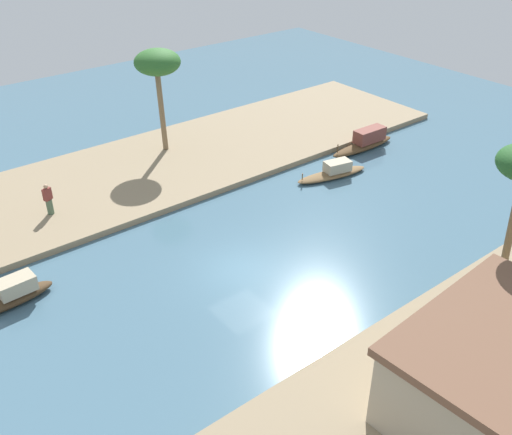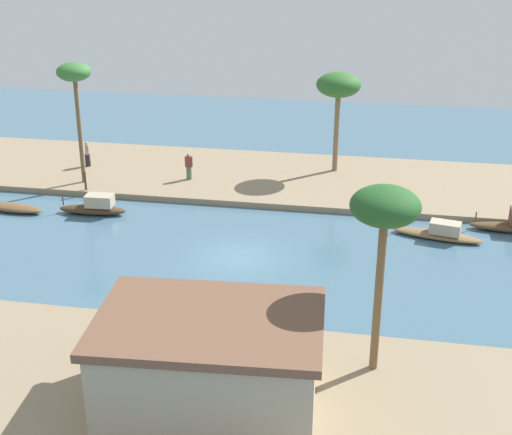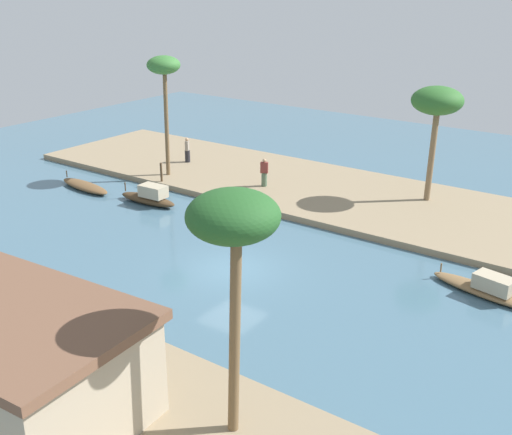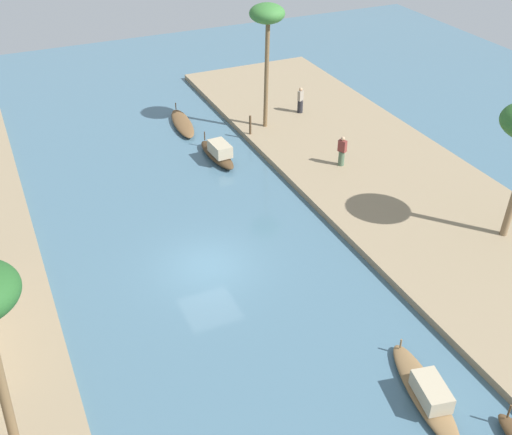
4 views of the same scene
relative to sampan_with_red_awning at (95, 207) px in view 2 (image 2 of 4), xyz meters
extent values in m
plane|color=#476B7F|center=(-9.32, 4.17, -0.45)|extent=(68.52, 68.52, 0.00)
cube|color=#937F60|center=(-9.32, -7.52, -0.28)|extent=(45.15, 10.02, 0.35)
cube|color=#937F60|center=(-9.32, 15.86, -0.28)|extent=(45.15, 10.02, 0.35)
cylinder|color=brown|center=(-21.50, -1.70, 0.27)|extent=(0.07, 0.07, 0.58)
ellipsoid|color=#47331E|center=(0.15, 0.01, -0.19)|extent=(4.01, 1.22, 0.52)
cube|color=tan|center=(-0.31, -0.02, 0.40)|extent=(1.62, 1.01, 0.68)
cylinder|color=#47331E|center=(1.89, 0.10, 0.28)|extent=(0.07, 0.07, 0.54)
ellipsoid|color=brown|center=(-19.37, -0.04, -0.28)|extent=(4.88, 2.02, 0.35)
cube|color=tan|center=(-19.74, 0.03, 0.22)|extent=(1.74, 1.18, 0.64)
cylinder|color=brown|center=(-17.32, -0.46, 0.07)|extent=(0.07, 0.07, 0.41)
ellipsoid|color=brown|center=(5.25, 0.39, -0.24)|extent=(4.60, 1.61, 0.42)
cylinder|color=#4C664C|center=(-4.07, -5.83, 0.32)|extent=(0.46, 0.46, 0.85)
cube|color=brown|center=(-4.07, -5.83, 1.08)|extent=(0.52, 0.43, 0.67)
sphere|color=tan|center=(-4.07, -5.83, 1.53)|extent=(0.23, 0.23, 0.23)
cylinder|color=#232328|center=(3.39, -7.16, 0.31)|extent=(0.48, 0.48, 0.83)
cube|color=gray|center=(3.39, -7.16, 1.06)|extent=(0.35, 0.44, 0.66)
sphere|color=tan|center=(3.39, -7.16, 1.50)|extent=(0.23, 0.23, 0.23)
cylinder|color=#4C3823|center=(1.73, -2.82, 0.50)|extent=(0.14, 0.14, 1.21)
cylinder|color=#7F6647|center=(-13.18, -9.37, 2.48)|extent=(0.34, 0.61, 5.17)
ellipsoid|color=#2D6628|center=(-13.18, -9.37, 5.63)|extent=(2.86, 2.86, 1.57)
cylinder|color=brown|center=(2.41, -4.22, 3.20)|extent=(0.26, 0.39, 6.60)
ellipsoid|color=#387533|center=(2.41, -4.22, 6.91)|extent=(2.08, 2.08, 1.14)
cylinder|color=brown|center=(-16.27, 12.92, 2.88)|extent=(0.30, 0.57, 5.97)
ellipsoid|color=#235623|center=(-16.27, 12.92, 6.35)|extent=(2.44, 2.44, 1.34)
cube|color=tan|center=(-10.82, 16.15, 1.44)|extent=(7.40, 5.30, 3.08)
cube|color=brown|center=(-10.82, 16.15, 3.13)|extent=(7.85, 5.62, 0.31)
camera|label=1|loc=(3.91, 22.02, 15.85)|focal=40.89mm
camera|label=2|loc=(-15.84, 35.38, 15.24)|focal=49.21mm
camera|label=3|loc=(-25.45, 24.64, 11.96)|focal=44.47mm
camera|label=4|loc=(-30.49, 11.43, 16.65)|focal=44.00mm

